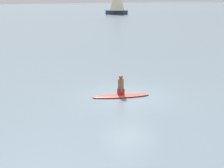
# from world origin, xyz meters

# --- Properties ---
(ground_plane) EXTENTS (400.00, 400.00, 0.00)m
(ground_plane) POSITION_xyz_m (0.00, 0.00, 0.00)
(ground_plane) COLOR slate
(surfboard) EXTENTS (3.08, 1.74, 0.10)m
(surfboard) POSITION_xyz_m (0.43, -0.07, 0.05)
(surfboard) COLOR #D84C3F
(surfboard) RESTS_ON ground
(person_paddler) EXTENTS (0.42, 0.45, 1.04)m
(person_paddler) POSITION_xyz_m (0.43, -0.07, 0.57)
(person_paddler) COLOR #A51E23
(person_paddler) RESTS_ON surfboard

